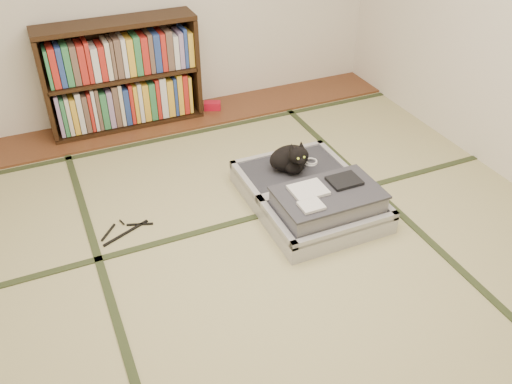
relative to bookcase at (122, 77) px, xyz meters
name	(u,v)px	position (x,y,z in m)	size (l,w,h in m)	color
floor	(271,256)	(0.42, -2.07, -0.45)	(4.50, 4.50, 0.00)	tan
wood_strip	(178,118)	(0.42, -0.07, -0.44)	(4.00, 0.50, 0.02)	brown
red_item	(212,106)	(0.77, -0.04, -0.40)	(0.15, 0.09, 0.07)	red
room_shell	(276,24)	(0.42, -2.07, 1.01)	(4.50, 4.50, 4.50)	white
tatami_borders	(241,212)	(0.42, -1.58, -0.45)	(4.00, 4.50, 0.01)	#2D381E
bookcase	(122,77)	(0.00, 0.00, 0.00)	(1.29, 0.30, 0.92)	black
suitcase	(312,196)	(0.89, -1.74, -0.34)	(0.78, 1.03, 0.30)	#ABACB0
cat	(291,159)	(0.87, -1.45, -0.20)	(0.34, 0.35, 0.28)	black
cable_coil	(311,162)	(1.05, -1.41, -0.29)	(0.11, 0.11, 0.03)	white
hanger	(125,230)	(-0.37, -1.46, -0.44)	(0.36, 0.23, 0.01)	black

